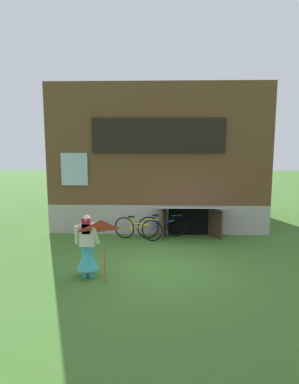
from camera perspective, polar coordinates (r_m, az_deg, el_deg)
ground_plane at (r=8.69m, az=1.35°, el=-12.71°), size 60.00×60.00×0.00m
log_house at (r=13.76m, az=1.60°, el=6.12°), size 7.65×6.39×5.15m
person at (r=7.96m, az=-10.68°, el=-10.05°), size 0.60×0.52×1.51m
kite at (r=7.25m, az=-8.30°, el=-7.53°), size 0.89×0.93×1.38m
bicycle_blue at (r=11.09m, az=2.28°, el=-5.93°), size 1.69×0.51×0.79m
bicycle_yellow at (r=10.83m, az=-2.02°, el=-6.33°), size 1.62×0.57×0.77m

